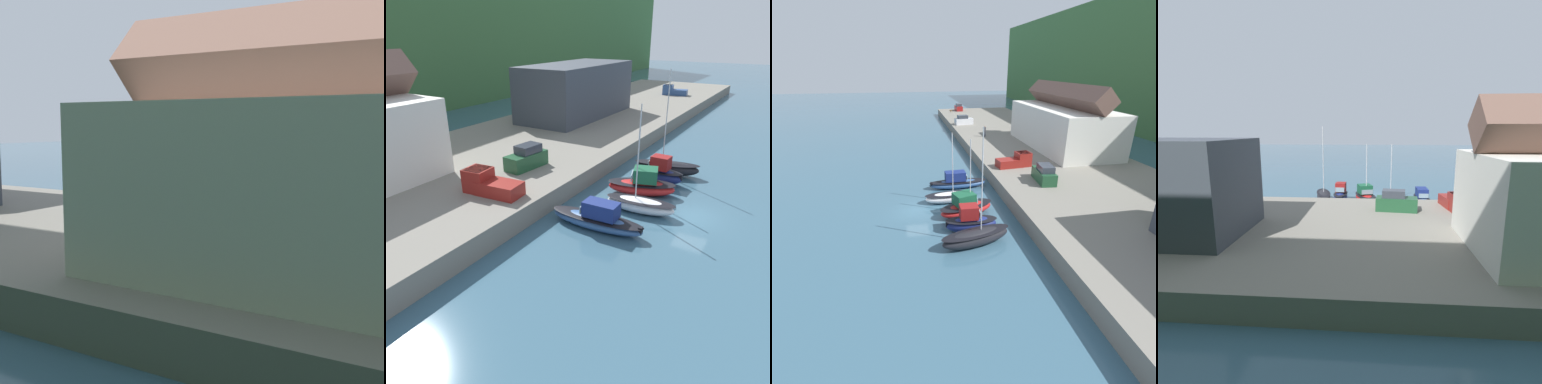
% 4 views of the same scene
% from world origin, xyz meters
% --- Properties ---
extents(ground_plane, '(320.00, 320.00, 0.00)m').
position_xyz_m(ground_plane, '(0.00, 0.00, 0.00)').
color(ground_plane, '#385B70').
extents(quay_promenade, '(137.41, 22.40, 1.75)m').
position_xyz_m(quay_promenade, '(0.00, 21.36, 0.88)').
color(quay_promenade, gray).
rests_on(quay_promenade, ground_plane).
extents(yacht_club_building, '(19.66, 8.74, 7.53)m').
position_xyz_m(yacht_club_building, '(20.99, 23.57, 5.52)').
color(yacht_club_building, '#3D424C').
rests_on(yacht_club_building, quay_promenade).
extents(moored_boat_0, '(2.14, 7.52, 2.21)m').
position_xyz_m(moored_boat_0, '(-5.75, 5.59, 0.79)').
color(moored_boat_0, '#33568E').
rests_on(moored_boat_0, ground_plane).
extents(moored_boat_1, '(2.28, 5.86, 8.10)m').
position_xyz_m(moored_boat_1, '(-1.54, 3.92, 0.66)').
color(moored_boat_1, white).
rests_on(moored_boat_1, ground_plane).
extents(moored_boat_2, '(4.14, 6.47, 8.14)m').
position_xyz_m(moored_boat_2, '(1.96, 5.18, 0.92)').
color(moored_boat_2, red).
rests_on(moored_boat_2, ground_plane).
extents(moored_boat_3, '(2.06, 5.03, 2.72)m').
position_xyz_m(moored_boat_3, '(5.42, 4.95, 1.00)').
color(moored_boat_3, navy).
rests_on(moored_boat_3, ground_plane).
extents(moored_boat_4, '(3.38, 6.76, 10.45)m').
position_xyz_m(moored_boat_4, '(7.88, 4.90, 0.80)').
color(moored_boat_4, black).
rests_on(moored_boat_4, ground_plane).
extents(parked_car_2, '(4.36, 2.21, 2.16)m').
position_xyz_m(parked_car_2, '(-1.50, 15.47, 2.67)').
color(parked_car_2, '#1E4C2D').
rests_on(parked_car_2, quay_promenade).
extents(pickup_truck_0, '(2.41, 4.90, 1.90)m').
position_xyz_m(pickup_truck_0, '(-7.85, 14.29, 2.57)').
color(pickup_truck_0, maroon).
rests_on(pickup_truck_0, quay_promenade).
extents(pickup_truck_1, '(2.57, 4.95, 1.90)m').
position_xyz_m(pickup_truck_1, '(47.84, 17.41, 2.57)').
color(pickup_truck_1, '#2D4C84').
rests_on(pickup_truck_1, quay_promenade).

